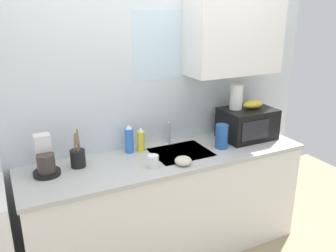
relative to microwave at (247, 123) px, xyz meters
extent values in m
cube|color=silver|center=(-0.81, 0.30, 0.21)|extent=(3.06, 0.10, 2.50)
cube|color=white|center=(-0.13, 0.09, 0.75)|extent=(0.80, 0.32, 0.62)
cube|color=silver|center=(-0.68, 0.26, 0.69)|extent=(0.56, 0.02, 0.55)
cube|color=white|center=(-0.81, -0.05, -0.60)|extent=(2.26, 0.60, 0.86)
cube|color=#B7B7B2|center=(-0.81, -0.05, -0.15)|extent=(2.29, 0.63, 0.03)
cube|color=#9EA0A5|center=(-0.68, -0.03, -0.21)|extent=(0.46, 0.38, 0.14)
cylinder|color=#B2B5BA|center=(-0.68, 0.19, -0.04)|extent=(0.03, 0.03, 0.19)
cube|color=black|center=(0.00, 0.00, 0.00)|extent=(0.46, 0.34, 0.27)
cube|color=black|center=(-0.05, -0.17, 0.00)|extent=(0.28, 0.01, 0.17)
ellipsoid|color=gold|center=(0.05, 0.00, 0.17)|extent=(0.20, 0.11, 0.07)
cylinder|color=white|center=(-0.10, 0.05, 0.24)|extent=(0.11, 0.11, 0.22)
cylinder|color=black|center=(-1.72, 0.03, -0.12)|extent=(0.19, 0.19, 0.03)
cylinder|color=#3F332D|center=(-1.72, 0.02, -0.04)|extent=(0.12, 0.12, 0.13)
cube|color=silver|center=(-1.72, 0.10, 0.01)|extent=(0.11, 0.09, 0.26)
cylinder|color=yellow|center=(-0.96, 0.14, -0.05)|extent=(0.06, 0.06, 0.17)
cone|color=white|center=(-0.96, 0.14, 0.05)|extent=(0.05, 0.05, 0.04)
cylinder|color=blue|center=(-1.06, 0.16, -0.03)|extent=(0.07, 0.07, 0.20)
cone|color=white|center=(-1.06, 0.16, 0.08)|extent=(0.05, 0.05, 0.04)
cylinder|color=#2659A5|center=(-0.34, -0.10, -0.03)|extent=(0.10, 0.10, 0.20)
cylinder|color=white|center=(-1.00, -0.19, -0.09)|extent=(0.08, 0.08, 0.09)
cylinder|color=black|center=(-1.49, 0.07, -0.07)|extent=(0.11, 0.11, 0.13)
cylinder|color=olive|center=(-1.51, 0.07, 0.01)|extent=(0.03, 0.03, 0.22)
cylinder|color=olive|center=(-1.48, 0.08, 0.03)|extent=(0.02, 0.03, 0.25)
cylinder|color=olive|center=(-1.49, 0.05, 0.02)|extent=(0.02, 0.01, 0.23)
ellipsoid|color=beige|center=(-0.78, -0.25, -0.10)|extent=(0.13, 0.13, 0.06)
camera|label=1|loc=(-1.97, -2.38, 1.01)|focal=38.19mm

